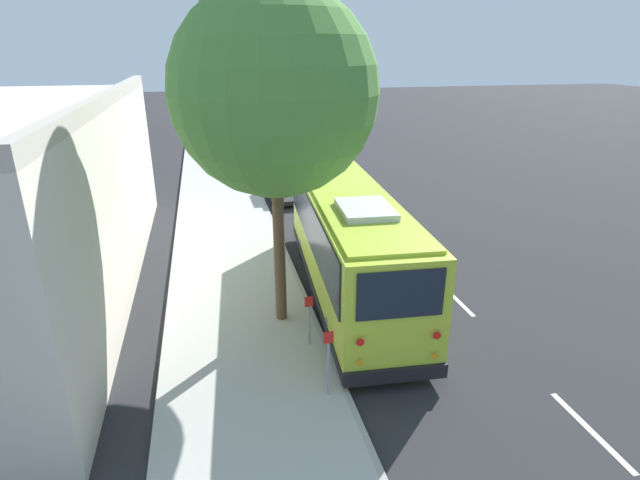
# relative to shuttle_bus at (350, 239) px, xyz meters

# --- Properties ---
(ground_plane) EXTENTS (160.00, 160.00, 0.00)m
(ground_plane) POSITION_rel_shuttle_bus_xyz_m (0.57, -0.03, -1.88)
(ground_plane) COLOR #28282B
(sidewalk_slab) EXTENTS (80.00, 4.12, 0.15)m
(sidewalk_slab) POSITION_rel_shuttle_bus_xyz_m (0.57, 3.61, -1.80)
(sidewalk_slab) COLOR #B2AFA8
(sidewalk_slab) RESTS_ON ground
(curb_strip) EXTENTS (80.00, 0.14, 0.15)m
(curb_strip) POSITION_rel_shuttle_bus_xyz_m (0.57, 1.48, -1.80)
(curb_strip) COLOR #9D9A94
(curb_strip) RESTS_ON ground
(shuttle_bus) EXTENTS (10.35, 3.15, 3.49)m
(shuttle_bus) POSITION_rel_shuttle_bus_xyz_m (0.00, 0.00, 0.00)
(shuttle_bus) COLOR #ADC633
(shuttle_bus) RESTS_ON ground
(parked_sedan_silver) EXTENTS (4.71, 1.83, 1.28)m
(parked_sedan_silver) POSITION_rel_shuttle_bus_xyz_m (11.50, 0.26, -1.29)
(parked_sedan_silver) COLOR #A8AAAF
(parked_sedan_silver) RESTS_ON ground
(parked_sedan_gray) EXTENTS (4.47, 1.77, 1.29)m
(parked_sedan_gray) POSITION_rel_shuttle_bus_xyz_m (18.58, 0.29, -1.28)
(parked_sedan_gray) COLOR slate
(parked_sedan_gray) RESTS_ON ground
(parked_sedan_blue) EXTENTS (4.30, 1.91, 1.28)m
(parked_sedan_blue) POSITION_rel_shuttle_bus_xyz_m (25.42, 0.25, -1.29)
(parked_sedan_blue) COLOR navy
(parked_sedan_blue) RESTS_ON ground
(parked_sedan_black) EXTENTS (4.25, 1.91, 1.32)m
(parked_sedan_black) POSITION_rel_shuttle_bus_xyz_m (31.73, 0.17, -1.27)
(parked_sedan_black) COLOR black
(parked_sedan_black) RESTS_ON ground
(parked_sedan_maroon) EXTENTS (4.76, 2.04, 1.31)m
(parked_sedan_maroon) POSITION_rel_shuttle_bus_xyz_m (38.38, 0.38, -1.27)
(parked_sedan_maroon) COLOR maroon
(parked_sedan_maroon) RESTS_ON ground
(street_tree) EXTENTS (5.13, 5.13, 9.58)m
(street_tree) POSITION_rel_shuttle_bus_xyz_m (-1.18, 2.40, 4.87)
(street_tree) COLOR brown
(street_tree) RESTS_ON sidewalk_slab
(sign_post_near) EXTENTS (0.06, 0.22, 1.62)m
(sign_post_near) POSITION_rel_shuttle_bus_xyz_m (-4.93, 1.90, -0.90)
(sign_post_near) COLOR gray
(sign_post_near) RESTS_ON sidewalk_slab
(sign_post_far) EXTENTS (0.06, 0.22, 1.40)m
(sign_post_far) POSITION_rel_shuttle_bus_xyz_m (-2.86, 1.90, -1.01)
(sign_post_far) COLOR gray
(sign_post_far) RESTS_ON sidewalk_slab
(lane_stripe_behind) EXTENTS (2.40, 0.14, 0.01)m
(lane_stripe_behind) POSITION_rel_shuttle_bus_xyz_m (-7.10, -3.18, -1.88)
(lane_stripe_behind) COLOR silver
(lane_stripe_behind) RESTS_ON ground
(lane_stripe_mid) EXTENTS (2.40, 0.14, 0.01)m
(lane_stripe_mid) POSITION_rel_shuttle_bus_xyz_m (-1.10, -3.18, -1.88)
(lane_stripe_mid) COLOR silver
(lane_stripe_mid) RESTS_ON ground
(lane_stripe_ahead) EXTENTS (2.40, 0.14, 0.01)m
(lane_stripe_ahead) POSITION_rel_shuttle_bus_xyz_m (4.90, -3.18, -1.88)
(lane_stripe_ahead) COLOR silver
(lane_stripe_ahead) RESTS_ON ground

